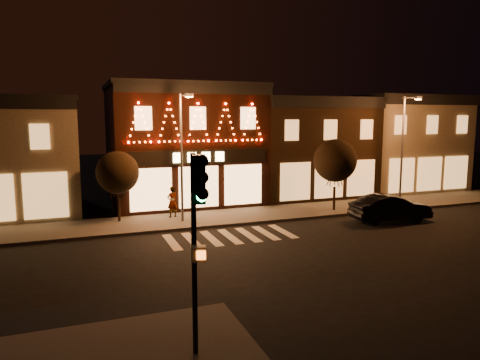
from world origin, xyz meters
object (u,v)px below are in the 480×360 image
dark_sedan (390,208)px  pedestrian (172,202)px  streetlamp_mid (182,148)px  traffic_signal_near (197,216)px

dark_sedan → pedestrian: pedestrian is taller
streetlamp_mid → dark_sedan: streetlamp_mid is taller
streetlamp_mid → dark_sedan: size_ratio=1.52×
traffic_signal_near → dark_sedan: size_ratio=1.07×
dark_sedan → pedestrian: 12.88m
streetlamp_mid → pedestrian: size_ratio=3.89×
pedestrian → dark_sedan: bearing=137.3°
traffic_signal_near → pedestrian: bearing=93.9°
streetlamp_mid → traffic_signal_near: bearing=-96.0°
dark_sedan → pedestrian: bearing=73.2°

